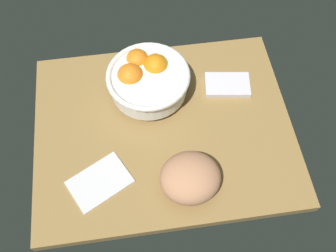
# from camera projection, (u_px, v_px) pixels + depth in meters

# --- Properties ---
(ground_plane) EXTENTS (0.72, 0.57, 0.03)m
(ground_plane) POSITION_uv_depth(u_px,v_px,m) (164.00, 129.00, 1.07)
(ground_plane) COLOR olive
(fruit_bowl) EXTENTS (0.24, 0.24, 0.10)m
(fruit_bowl) POSITION_uv_depth(u_px,v_px,m) (147.00, 78.00, 1.07)
(fruit_bowl) COLOR white
(fruit_bowl) RESTS_ON ground
(bread_loaf) EXTENTS (0.16, 0.15, 0.09)m
(bread_loaf) POSITION_uv_depth(u_px,v_px,m) (190.00, 178.00, 0.94)
(bread_loaf) COLOR tan
(bread_loaf) RESTS_ON ground
(napkin_folded) EXTENTS (0.14, 0.10, 0.02)m
(napkin_folded) POSITION_uv_depth(u_px,v_px,m) (227.00, 85.00, 1.12)
(napkin_folded) COLOR silver
(napkin_folded) RESTS_ON ground
(napkin_spare) EXTENTS (0.18, 0.16, 0.01)m
(napkin_spare) POSITION_uv_depth(u_px,v_px,m) (100.00, 182.00, 0.98)
(napkin_spare) COLOR silver
(napkin_spare) RESTS_ON ground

